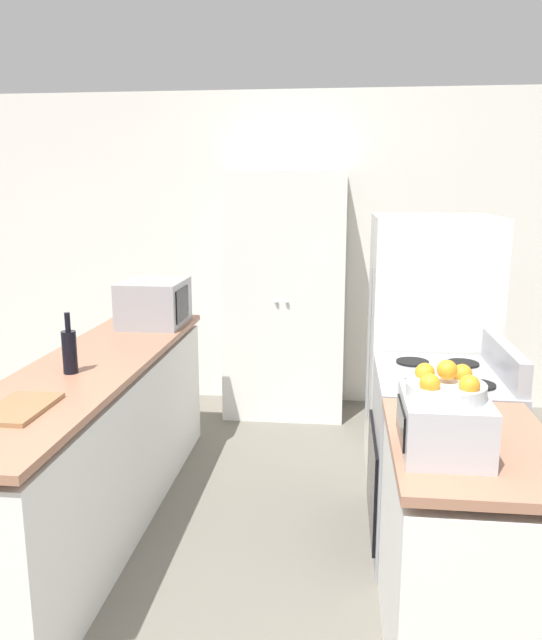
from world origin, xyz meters
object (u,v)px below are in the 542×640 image
at_px(stove, 438,459).
at_px(microwave, 154,303).
at_px(refrigerator, 427,350).
at_px(toaster_oven, 444,424).
at_px(fruit_bowl, 446,386).
at_px(pantry_cabinet, 285,296).
at_px(wine_bottle, 69,350).

distance_m(stove, microwave, 2.08).
distance_m(refrigerator, toaster_oven, 1.79).
bearing_deg(fruit_bowl, microwave, 130.00).
bearing_deg(toaster_oven, pantry_cabinet, 105.88).
bearing_deg(fruit_bowl, wine_bottle, 155.59).
bearing_deg(toaster_oven, wine_bottle, 155.87).
relative_size(pantry_cabinet, stove, 1.80).
xyz_separation_m(toaster_oven, fruit_bowl, (-0.00, -0.01, 0.14)).
relative_size(microwave, wine_bottle, 1.60).
relative_size(refrigerator, wine_bottle, 5.40).
bearing_deg(microwave, wine_bottle, -94.36).
relative_size(stove, toaster_oven, 2.94).
bearing_deg(wine_bottle, stove, 5.96).
distance_m(pantry_cabinet, refrigerator, 1.46).
distance_m(stove, refrigerator, 0.90).
bearing_deg(toaster_oven, refrigerator, 84.06).
bearing_deg(refrigerator, wine_bottle, -151.71).
relative_size(pantry_cabinet, microwave, 3.97).
bearing_deg(refrigerator, fruit_bowl, -95.96).
bearing_deg(toaster_oven, microwave, 130.16).
bearing_deg(fruit_bowl, stove, 81.14).
height_order(refrigerator, toaster_oven, refrigerator).
height_order(microwave, fruit_bowl, fruit_bowl).
height_order(wine_bottle, fruit_bowl, fruit_bowl).
xyz_separation_m(pantry_cabinet, toaster_oven, (0.81, -2.84, 0.05)).
xyz_separation_m(stove, toaster_oven, (-0.15, -0.95, 0.55)).
xyz_separation_m(pantry_cabinet, stove, (0.96, -1.89, -0.51)).
bearing_deg(toaster_oven, stove, 81.16).
bearing_deg(fruit_bowl, refrigerator, 84.04).
xyz_separation_m(stove, fruit_bowl, (-0.15, -0.96, 0.69)).
distance_m(pantry_cabinet, fruit_bowl, 2.96).
distance_m(refrigerator, microwave, 1.81).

